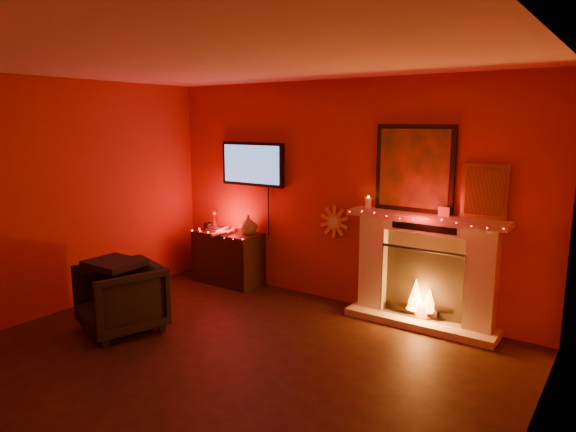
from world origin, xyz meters
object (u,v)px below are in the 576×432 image
(tv, at_px, (252,164))
(console_table, at_px, (229,255))
(armchair, at_px, (120,298))
(fireplace, at_px, (425,260))
(sunburst_clock, at_px, (334,222))

(tv, relative_size, console_table, 1.27)
(console_table, relative_size, armchair, 1.23)
(armchair, bearing_deg, fireplace, 56.00)
(tv, distance_m, armchair, 2.47)
(tv, xyz_separation_m, sunburst_clock, (1.25, 0.03, -0.65))
(fireplace, height_order, armchair, fireplace)
(fireplace, distance_m, armchair, 3.30)
(tv, bearing_deg, fireplace, -1.50)
(sunburst_clock, height_order, console_table, sunburst_clock)
(fireplace, height_order, tv, fireplace)
(sunburst_clock, xyz_separation_m, armchair, (-1.38, -2.13, -0.64))
(console_table, bearing_deg, armchair, -85.33)
(sunburst_clock, relative_size, armchair, 0.50)
(fireplace, bearing_deg, sunburst_clock, 175.63)
(fireplace, xyz_separation_m, armchair, (-2.57, -2.04, -0.36))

